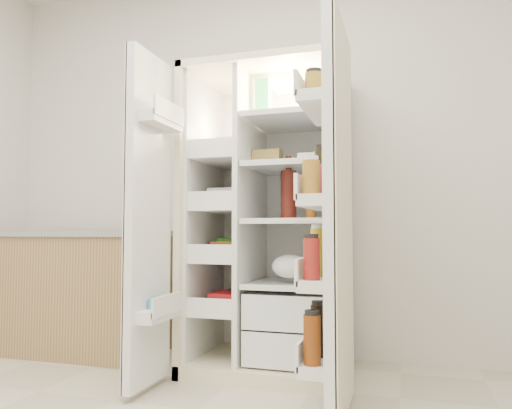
% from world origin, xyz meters
% --- Properties ---
extents(wall_back, '(4.00, 0.02, 2.70)m').
position_xyz_m(wall_back, '(0.00, 2.00, 1.35)').
color(wall_back, silver).
rests_on(wall_back, floor).
extents(refrigerator, '(0.92, 0.70, 1.80)m').
position_xyz_m(refrigerator, '(0.16, 1.65, 0.75)').
color(refrigerator, beige).
rests_on(refrigerator, floor).
extents(freezer_door, '(0.15, 0.40, 1.72)m').
position_xyz_m(freezer_door, '(-0.35, 1.05, 0.89)').
color(freezer_door, white).
rests_on(freezer_door, floor).
extents(fridge_door, '(0.17, 0.58, 1.72)m').
position_xyz_m(fridge_door, '(0.63, 0.96, 0.87)').
color(fridge_door, white).
rests_on(fridge_door, floor).
extents(kitchen_counter, '(1.14, 0.61, 0.83)m').
position_xyz_m(kitchen_counter, '(-1.21, 1.65, 0.41)').
color(kitchen_counter, '#A48052').
rests_on(kitchen_counter, floor).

